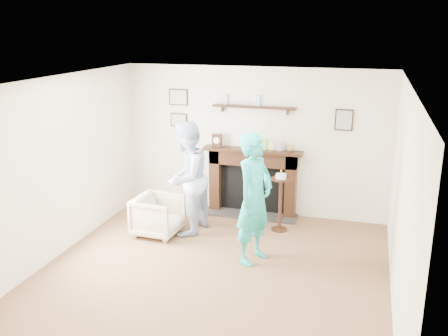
% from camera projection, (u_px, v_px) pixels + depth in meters
% --- Properties ---
extents(ground, '(5.00, 5.00, 0.00)m').
position_uv_depth(ground, '(209.00, 278.00, 6.46)').
color(ground, brown).
rests_on(ground, ground).
extents(room_shell, '(4.54, 5.02, 2.52)m').
position_uv_depth(room_shell, '(224.00, 144.00, 6.64)').
color(room_shell, silver).
rests_on(room_shell, ground).
extents(armchair, '(0.72, 0.70, 0.62)m').
position_uv_depth(armchair, '(159.00, 234.00, 7.79)').
color(armchair, tan).
rests_on(armchair, ground).
extents(man, '(0.79, 0.95, 1.77)m').
position_uv_depth(man, '(188.00, 232.00, 7.87)').
color(man, silver).
rests_on(man, ground).
extents(woman, '(0.63, 0.77, 1.81)m').
position_uv_depth(woman, '(253.00, 260.00, 6.95)').
color(woman, teal).
rests_on(woman, ground).
extents(pedestal_table, '(0.31, 0.31, 0.99)m').
position_uv_depth(pedestal_table, '(280.00, 194.00, 7.79)').
color(pedestal_table, black).
rests_on(pedestal_table, ground).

